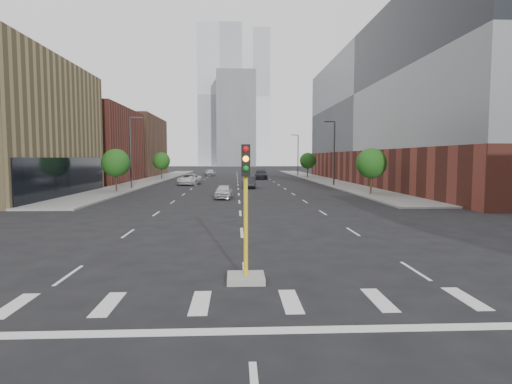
{
  "coord_description": "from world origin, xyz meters",
  "views": [
    {
      "loc": [
        -0.31,
        -4.54,
        3.98
      ],
      "look_at": [
        0.56,
        13.91,
        2.5
      ],
      "focal_mm": 30.0,
      "sensor_mm": 36.0,
      "label": 1
    }
  ],
  "objects": [
    {
      "name": "sidewalk_left_far",
      "position": [
        -15.0,
        74.0,
        0.07
      ],
      "size": [
        5.0,
        92.0,
        0.15
      ],
      "primitive_type": "cube",
      "color": "gray",
      "rests_on": "ground"
    },
    {
      "name": "sidewalk_right_far",
      "position": [
        15.0,
        74.0,
        0.07
      ],
      "size": [
        5.0,
        92.0,
        0.15
      ],
      "primitive_type": "cube",
      "color": "gray",
      "rests_on": "ground"
    },
    {
      "name": "building_left_far_a",
      "position": [
        -27.5,
        66.0,
        6.0
      ],
      "size": [
        20.0,
        22.0,
        12.0
      ],
      "primitive_type": "cube",
      "color": "brown",
      "rests_on": "ground"
    },
    {
      "name": "building_left_far_b",
      "position": [
        -27.5,
        92.0,
        6.5
      ],
      "size": [
        20.0,
        24.0,
        13.0
      ],
      "primitive_type": "cube",
      "color": "brown",
      "rests_on": "ground"
    },
    {
      "name": "building_right_main",
      "position": [
        29.5,
        60.0,
        11.0
      ],
      "size": [
        24.0,
        70.0,
        22.0
      ],
      "color": "brown",
      "rests_on": "ground"
    },
    {
      "name": "tower_left",
      "position": [
        -8.0,
        220.0,
        35.0
      ],
      "size": [
        22.0,
        22.0,
        70.0
      ],
      "primitive_type": "cube",
      "color": "#B2B7BC",
      "rests_on": "ground"
    },
    {
      "name": "tower_right",
      "position": [
        10.0,
        260.0,
        40.0
      ],
      "size": [
        20.0,
        20.0,
        80.0
      ],
      "primitive_type": "cube",
      "color": "#B2B7BC",
      "rests_on": "ground"
    },
    {
      "name": "tower_mid",
      "position": [
        0.0,
        200.0,
        22.0
      ],
      "size": [
        18.0,
        18.0,
        44.0
      ],
      "primitive_type": "cube",
      "color": "slate",
      "rests_on": "ground"
    },
    {
      "name": "median_traffic_signal",
      "position": [
        0.0,
        8.97,
        0.97
      ],
      "size": [
        1.2,
        1.2,
        4.4
      ],
      "color": "#999993",
      "rests_on": "ground"
    },
    {
      "name": "streetlight_right_a",
      "position": [
        13.41,
        55.0,
        5.01
      ],
      "size": [
        1.6,
        0.22,
        9.07
      ],
      "color": "#2D2D30",
      "rests_on": "ground"
    },
    {
      "name": "streetlight_right_b",
      "position": [
        13.41,
        90.0,
        5.01
      ],
      "size": [
        1.6,
        0.22,
        9.07
      ],
      "color": "#2D2D30",
      "rests_on": "ground"
    },
    {
      "name": "streetlight_left",
      "position": [
        -13.41,
        50.0,
        5.01
      ],
      "size": [
        1.6,
        0.22,
        9.07
      ],
      "color": "#2D2D30",
      "rests_on": "ground"
    },
    {
      "name": "tree_left_near",
      "position": [
        -14.0,
        45.0,
        3.39
      ],
      "size": [
        3.2,
        3.2,
        4.85
      ],
      "color": "#382619",
      "rests_on": "ground"
    },
    {
      "name": "tree_left_far",
      "position": [
        -14.0,
        75.0,
        3.39
      ],
      "size": [
        3.2,
        3.2,
        4.85
      ],
      "color": "#382619",
      "rests_on": "ground"
    },
    {
      "name": "tree_right_near",
      "position": [
        14.0,
        40.0,
        3.39
      ],
      "size": [
        3.2,
        3.2,
        4.85
      ],
      "color": "#382619",
      "rests_on": "ground"
    },
    {
      "name": "tree_right_far",
      "position": [
        14.0,
        80.0,
        3.39
      ],
      "size": [
        3.2,
        3.2,
        4.85
      ],
      "color": "#382619",
      "rests_on": "ground"
    },
    {
      "name": "car_near_left",
      "position": [
        -1.5,
        37.15,
        0.68
      ],
      "size": [
        1.85,
        4.1,
        1.37
      ],
      "primitive_type": "imported",
      "rotation": [
        0.0,
        0.0,
        -0.06
      ],
      "color": "silver",
      "rests_on": "ground"
    },
    {
      "name": "car_mid_right",
      "position": [
        1.5,
        51.79,
        0.76
      ],
      "size": [
        1.9,
        4.72,
        1.52
      ],
      "primitive_type": "imported",
      "rotation": [
        0.0,
        0.0,
        -0.06
      ],
      "color": "#222227",
      "rests_on": "ground"
    },
    {
      "name": "car_far_left",
      "position": [
        -7.12,
        58.78,
        0.81
      ],
      "size": [
        3.49,
        6.15,
        1.62
      ],
      "primitive_type": "imported",
      "rotation": [
        0.0,
        0.0,
        -0.14
      ],
      "color": "silver",
      "rests_on": "ground"
    },
    {
      "name": "car_deep_right",
      "position": [
        4.36,
        75.01,
        0.85
      ],
      "size": [
        2.59,
        5.93,
        1.7
      ],
      "primitive_type": "imported",
      "rotation": [
        0.0,
        0.0,
        -0.04
      ],
      "color": "black",
      "rests_on": "ground"
    },
    {
      "name": "car_distant",
      "position": [
        -6.02,
        90.06,
        0.74
      ],
      "size": [
        2.45,
        4.57,
        1.48
      ],
      "primitive_type": "imported",
      "rotation": [
        0.0,
        0.0,
        0.17
      ],
      "color": "silver",
      "rests_on": "ground"
    }
  ]
}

